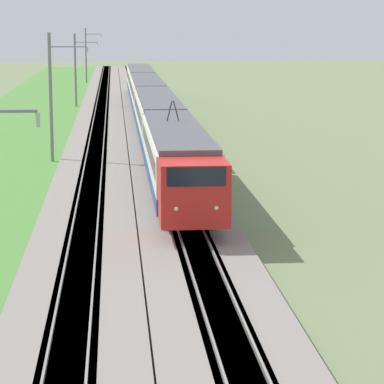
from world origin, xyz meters
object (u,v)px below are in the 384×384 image
Objects in this scene: catenary_mast_mid at (52,96)px; catenary_mast_far at (76,69)px; passenger_train at (152,104)px; catenary_mast_distant at (86,55)px.

catenary_mast_far is (39.17, -0.00, -0.28)m from catenary_mast_mid.
catenary_mast_mid reaches higher than catenary_mast_far.
catenary_mast_mid is 39.17m from catenary_mast_far.
catenary_mast_distant reaches higher than passenger_train.
passenger_train is 61.57m from catenary_mast_distant.
catenary_mast_far is at bearing -180.00° from catenary_mast_distant.
catenary_mast_mid is (-17.22, 7.12, 2.06)m from passenger_train.
passenger_train is 10.55× the size of catenary_mast_far.
catenary_mast_far is at bearing -162.04° from passenger_train.
catenary_mast_distant is at bearing -173.36° from passenger_train.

